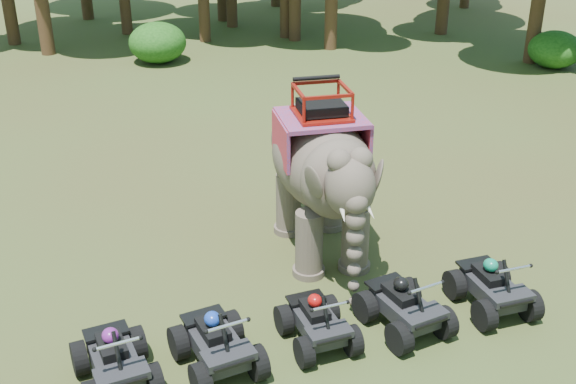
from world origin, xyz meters
name	(u,v)px	position (x,y,z in m)	size (l,w,h in m)	color
ground	(308,301)	(0.00, 0.00, 0.00)	(110.00, 110.00, 0.00)	#47381E
elephant	(321,171)	(1.00, 1.85, 1.94)	(2.04, 4.63, 3.89)	brown
atv_0	(114,354)	(-3.97, -1.22, 0.64)	(1.26, 1.73, 1.28)	black
atv_1	(216,337)	(-2.24, -1.36, 0.65)	(1.28, 1.75, 1.30)	black
atv_2	(318,316)	(-0.33, -1.32, 0.59)	(1.16, 1.59, 1.18)	black
atv_3	(405,300)	(1.37, -1.46, 0.64)	(1.26, 1.72, 1.28)	black
atv_4	(493,281)	(3.32, -1.45, 0.64)	(1.25, 1.72, 1.27)	black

